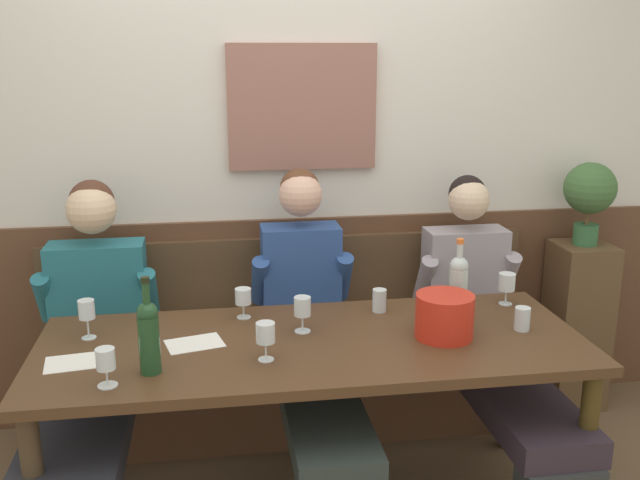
{
  "coord_description": "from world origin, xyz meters",
  "views": [
    {
      "loc": [
        -0.36,
        -2.38,
        1.84
      ],
      "look_at": [
        0.08,
        0.45,
        1.07
      ],
      "focal_mm": 39.94,
      "sensor_mm": 36.0,
      "label": 1
    }
  ],
  "objects_px": {
    "ice_bucket": "(444,316)",
    "potted_plant": "(590,192)",
    "wine_glass_mid_right": "(243,298)",
    "wine_bottle_green_tall": "(458,286)",
    "water_tumbler_left": "(522,319)",
    "person_center_right_seat": "(491,335)",
    "dining_table": "(313,360)",
    "wine_glass_by_bottle": "(106,361)",
    "person_center_left_seat": "(311,337)",
    "wine_glass_center_front": "(265,335)",
    "wall_bench": "(293,375)",
    "wine_glass_left_end": "(87,312)",
    "water_tumbler_center": "(379,300)",
    "wine_bottle_amber_mid": "(149,334)",
    "wine_glass_center_rear": "(302,308)",
    "wine_glass_mid_left": "(507,284)",
    "person_right_seat": "(89,354)"
  },
  "relations": [
    {
      "from": "ice_bucket",
      "to": "wine_glass_mid_left",
      "type": "bearing_deg",
      "value": 38.72
    },
    {
      "from": "water_tumbler_center",
      "to": "potted_plant",
      "type": "relative_size",
      "value": 0.23
    },
    {
      "from": "wine_glass_mid_right",
      "to": "water_tumbler_center",
      "type": "relative_size",
      "value": 1.3
    },
    {
      "from": "wine_glass_center_front",
      "to": "water_tumbler_left",
      "type": "bearing_deg",
      "value": 7.07
    },
    {
      "from": "ice_bucket",
      "to": "potted_plant",
      "type": "distance_m",
      "value": 1.29
    },
    {
      "from": "person_center_left_seat",
      "to": "wine_glass_center_front",
      "type": "relative_size",
      "value": 9.17
    },
    {
      "from": "person_center_left_seat",
      "to": "person_center_right_seat",
      "type": "distance_m",
      "value": 0.81
    },
    {
      "from": "dining_table",
      "to": "wine_glass_mid_right",
      "type": "height_order",
      "value": "wine_glass_mid_right"
    },
    {
      "from": "wine_bottle_green_tall",
      "to": "wine_glass_center_rear",
      "type": "bearing_deg",
      "value": -177.14
    },
    {
      "from": "wine_glass_mid_right",
      "to": "wall_bench",
      "type": "bearing_deg",
      "value": 57.85
    },
    {
      "from": "wine_bottle_amber_mid",
      "to": "dining_table",
      "type": "bearing_deg",
      "value": 17.82
    },
    {
      "from": "ice_bucket",
      "to": "potted_plant",
      "type": "xyz_separation_m",
      "value": [
        0.99,
        0.76,
        0.31
      ]
    },
    {
      "from": "water_tumbler_left",
      "to": "potted_plant",
      "type": "xyz_separation_m",
      "value": [
        0.66,
        0.74,
        0.35
      ]
    },
    {
      "from": "wine_bottle_green_tall",
      "to": "water_tumbler_left",
      "type": "relative_size",
      "value": 3.69
    },
    {
      "from": "ice_bucket",
      "to": "wine_glass_mid_left",
      "type": "distance_m",
      "value": 0.5
    },
    {
      "from": "wine_bottle_green_tall",
      "to": "potted_plant",
      "type": "distance_m",
      "value": 1.09
    },
    {
      "from": "wine_glass_mid_right",
      "to": "water_tumbler_left",
      "type": "height_order",
      "value": "wine_glass_mid_right"
    },
    {
      "from": "person_right_seat",
      "to": "wine_glass_center_rear",
      "type": "xyz_separation_m",
      "value": [
        0.86,
        -0.22,
        0.23
      ]
    },
    {
      "from": "dining_table",
      "to": "water_tumbler_center",
      "type": "height_order",
      "value": "water_tumbler_center"
    },
    {
      "from": "dining_table",
      "to": "ice_bucket",
      "type": "xyz_separation_m",
      "value": [
        0.51,
        -0.04,
        0.17
      ]
    },
    {
      "from": "wine_glass_left_end",
      "to": "water_tumbler_center",
      "type": "xyz_separation_m",
      "value": [
        1.18,
        0.11,
        -0.06
      ]
    },
    {
      "from": "wine_bottle_amber_mid",
      "to": "wine_glass_left_end",
      "type": "bearing_deg",
      "value": 127.02
    },
    {
      "from": "wine_glass_mid_right",
      "to": "potted_plant",
      "type": "height_order",
      "value": "potted_plant"
    },
    {
      "from": "water_tumbler_left",
      "to": "wine_glass_center_rear",
      "type": "bearing_deg",
      "value": 172.33
    },
    {
      "from": "person_center_left_seat",
      "to": "wine_bottle_amber_mid",
      "type": "relative_size",
      "value": 3.77
    },
    {
      "from": "dining_table",
      "to": "wine_glass_by_bottle",
      "type": "relative_size",
      "value": 15.7
    },
    {
      "from": "person_right_seat",
      "to": "wine_glass_center_rear",
      "type": "height_order",
      "value": "person_right_seat"
    },
    {
      "from": "wine_glass_center_rear",
      "to": "wine_glass_center_front",
      "type": "bearing_deg",
      "value": -124.02
    },
    {
      "from": "wine_glass_mid_right",
      "to": "wine_glass_by_bottle",
      "type": "relative_size",
      "value": 0.95
    },
    {
      "from": "person_right_seat",
      "to": "water_tumbler_center",
      "type": "xyz_separation_m",
      "value": [
        1.22,
        -0.04,
        0.18
      ]
    },
    {
      "from": "wine_bottle_amber_mid",
      "to": "wine_glass_mid_left",
      "type": "bearing_deg",
      "value": 17.07
    },
    {
      "from": "dining_table",
      "to": "person_right_seat",
      "type": "xyz_separation_m",
      "value": [
        -0.89,
        0.31,
        -0.05
      ]
    },
    {
      "from": "wall_bench",
      "to": "person_center_right_seat",
      "type": "distance_m",
      "value": 0.99
    },
    {
      "from": "person_center_left_seat",
      "to": "wine_glass_center_front",
      "type": "bearing_deg",
      "value": -116.28
    },
    {
      "from": "ice_bucket",
      "to": "wine_glass_center_front",
      "type": "distance_m",
      "value": 0.71
    },
    {
      "from": "wall_bench",
      "to": "person_right_seat",
      "type": "height_order",
      "value": "person_right_seat"
    },
    {
      "from": "wine_glass_mid_right",
      "to": "ice_bucket",
      "type": "bearing_deg",
      "value": -23.13
    },
    {
      "from": "wine_glass_center_front",
      "to": "wine_glass_left_end",
      "type": "xyz_separation_m",
      "value": [
        -0.66,
        0.31,
        0.01
      ]
    },
    {
      "from": "dining_table",
      "to": "wine_bottle_green_tall",
      "type": "height_order",
      "value": "wine_bottle_green_tall"
    },
    {
      "from": "wine_glass_mid_left",
      "to": "wine_glass_by_bottle",
      "type": "height_order",
      "value": "wine_glass_mid_left"
    },
    {
      "from": "dining_table",
      "to": "person_center_right_seat",
      "type": "bearing_deg",
      "value": 19.07
    },
    {
      "from": "ice_bucket",
      "to": "wine_glass_center_rear",
      "type": "bearing_deg",
      "value": 165.77
    },
    {
      "from": "person_center_right_seat",
      "to": "wine_glass_by_bottle",
      "type": "bearing_deg",
      "value": -160.21
    },
    {
      "from": "person_center_right_seat",
      "to": "wine_bottle_green_tall",
      "type": "distance_m",
      "value": 0.41
    },
    {
      "from": "dining_table",
      "to": "wine_glass_center_rear",
      "type": "xyz_separation_m",
      "value": [
        -0.03,
        0.09,
        0.18
      ]
    },
    {
      "from": "person_center_left_seat",
      "to": "wine_glass_center_rear",
      "type": "xyz_separation_m",
      "value": [
        -0.07,
        -0.23,
        0.22
      ]
    },
    {
      "from": "ice_bucket",
      "to": "wine_bottle_amber_mid",
      "type": "bearing_deg",
      "value": -172.36
    },
    {
      "from": "dining_table",
      "to": "ice_bucket",
      "type": "distance_m",
      "value": 0.54
    },
    {
      "from": "wall_bench",
      "to": "wine_bottle_green_tall",
      "type": "xyz_separation_m",
      "value": [
        0.62,
        -0.56,
        0.62
      ]
    },
    {
      "from": "wine_glass_center_rear",
      "to": "wine_glass_left_end",
      "type": "bearing_deg",
      "value": 175.77
    }
  ]
}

